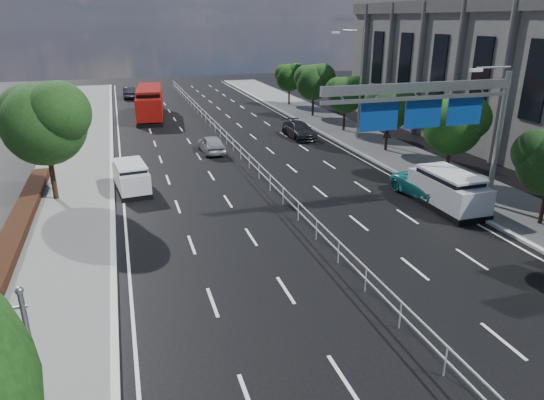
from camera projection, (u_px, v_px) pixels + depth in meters
name	position (u px, v px, depth m)	size (l,w,h in m)	color
ground	(427.00, 358.00, 14.63)	(160.00, 160.00, 0.00)	black
median_fence	(243.00, 155.00, 34.55)	(0.05, 85.00, 1.02)	silver
toilet_sign	(7.00, 346.00, 10.52)	(1.62, 0.18, 4.34)	gray
overhead_gantry	(438.00, 107.00, 23.54)	(10.24, 0.38, 7.45)	gray
streetlight_far	(358.00, 77.00, 38.99)	(2.78, 2.40, 9.00)	gray
civic_hall	(530.00, 64.00, 38.76)	(14.40, 36.00, 14.35)	slate
near_tree_back	(45.00, 120.00, 25.71)	(4.84, 4.51, 6.69)	black
far_tree_d	(454.00, 123.00, 29.44)	(3.85, 3.59, 5.34)	black
far_tree_e	(390.00, 106.00, 36.18)	(3.63, 3.38, 5.13)	black
far_tree_f	(346.00, 93.00, 42.91)	(3.52, 3.28, 5.02)	black
far_tree_g	(314.00, 80.00, 49.52)	(3.96, 3.69, 5.45)	black
far_tree_h	(290.00, 76.00, 56.33)	(3.41, 3.18, 4.91)	black
white_minivan	(131.00, 177.00, 28.64)	(2.14, 4.12, 1.72)	black
red_bus	(150.00, 102.00, 49.90)	(3.53, 10.64, 3.12)	black
near_car_silver	(211.00, 144.00, 37.02)	(1.57, 3.89, 1.33)	#95989C
near_car_dark	(130.00, 93.00, 62.58)	(1.51, 4.34, 1.43)	black
silver_minivan	(448.00, 190.00, 25.99)	(2.06, 4.86, 2.02)	black
parked_car_teal	(431.00, 187.00, 27.44)	(2.30, 4.99, 1.39)	#1C7F7F
parked_car_dark	(299.00, 130.00, 41.66)	(1.87, 4.60, 1.33)	black
pedestrian_b	(387.00, 127.00, 41.04)	(0.88, 0.69, 1.82)	gray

